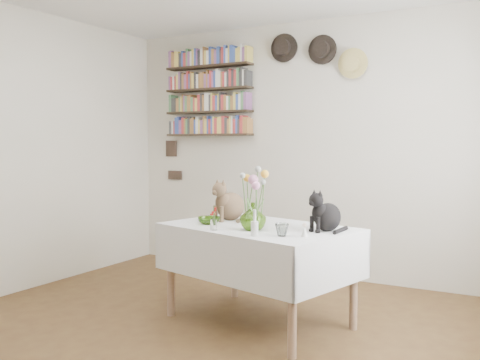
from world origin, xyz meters
The scene contains 14 objects.
room centered at (0.00, 0.00, 1.25)m, with size 4.08×4.58×2.58m.
dining_table centered at (0.22, 0.75, 0.54)m, with size 1.50×1.16×0.71m.
tabby_cat centered at (-0.11, 0.92, 0.88)m, with size 0.22×0.28×0.33m, color brown, non-canonical shape.
black_cat centered at (0.73, 0.80, 0.86)m, with size 0.20×0.25×0.29m, color black, non-canonical shape.
flower_vase centered at (0.27, 0.56, 0.81)m, with size 0.18×0.18×0.19m, color #84BC36.
green_bowl centered at (-0.14, 0.66, 0.74)m, with size 0.17×0.17×0.05m, color #84BC36.
drinking_glass centered at (0.54, 0.45, 0.75)m, with size 0.09×0.09×0.08m, color white.
candlestick centered at (0.39, 0.36, 0.77)m, with size 0.05×0.05×0.17m.
berry_jar centered at (0.03, 0.44, 0.79)m, with size 0.05×0.05×0.19m.
porcelain_figurine centered at (0.68, 0.50, 0.75)m, with size 0.05×0.05×0.09m.
flower_bouquet centered at (0.27, 0.57, 1.05)m, with size 0.17×0.13×0.39m.
bookshelf_unit centered at (-1.10, 2.16, 1.84)m, with size 1.00×0.16×0.91m.
wall_hats centered at (0.12, 2.19, 2.17)m, with size 0.98×0.09×0.48m.
wall_art_plaques centered at (-1.63, 2.23, 1.12)m, with size 0.21×0.02×0.44m.
Camera 1 is at (1.97, -2.67, 1.32)m, focal length 40.00 mm.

